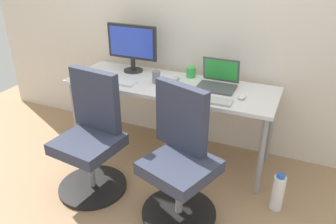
{
  "coord_description": "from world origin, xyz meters",
  "views": [
    {
      "loc": [
        1.05,
        -2.47,
        1.76
      ],
      "look_at": [
        0.0,
        -0.05,
        0.46
      ],
      "focal_mm": 36.11,
      "sensor_mm": 36.0,
      "label": 1
    }
  ],
  "objects_px": {
    "office_chair_left": "(92,139)",
    "desktop_monitor": "(132,45)",
    "office_chair_right": "(180,161)",
    "coffee_mug": "(191,72)",
    "open_laptop": "(218,80)",
    "water_bottle_on_floor": "(278,192)"
  },
  "relations": [
    {
      "from": "office_chair_left",
      "to": "desktop_monitor",
      "type": "height_order",
      "value": "desktop_monitor"
    },
    {
      "from": "office_chair_right",
      "to": "desktop_monitor",
      "type": "height_order",
      "value": "desktop_monitor"
    },
    {
      "from": "desktop_monitor",
      "to": "coffee_mug",
      "type": "xyz_separation_m",
      "value": [
        0.55,
        0.06,
        -0.2
      ]
    },
    {
      "from": "desktop_monitor",
      "to": "open_laptop",
      "type": "xyz_separation_m",
      "value": [
        0.83,
        -0.06,
        -0.19
      ]
    },
    {
      "from": "open_laptop",
      "to": "coffee_mug",
      "type": "distance_m",
      "value": 0.31
    },
    {
      "from": "office_chair_right",
      "to": "coffee_mug",
      "type": "bearing_deg",
      "value": 105.74
    },
    {
      "from": "office_chair_right",
      "to": "coffee_mug",
      "type": "relative_size",
      "value": 10.22
    },
    {
      "from": "water_bottle_on_floor",
      "to": "open_laptop",
      "type": "xyz_separation_m",
      "value": [
        -0.62,
        0.47,
        0.61
      ]
    },
    {
      "from": "office_chair_right",
      "to": "desktop_monitor",
      "type": "bearing_deg",
      "value": 134.42
    },
    {
      "from": "office_chair_left",
      "to": "coffee_mug",
      "type": "bearing_deg",
      "value": 60.87
    },
    {
      "from": "office_chair_left",
      "to": "water_bottle_on_floor",
      "type": "bearing_deg",
      "value": 11.52
    },
    {
      "from": "desktop_monitor",
      "to": "coffee_mug",
      "type": "height_order",
      "value": "desktop_monitor"
    },
    {
      "from": "water_bottle_on_floor",
      "to": "desktop_monitor",
      "type": "relative_size",
      "value": 0.65
    },
    {
      "from": "open_laptop",
      "to": "coffee_mug",
      "type": "xyz_separation_m",
      "value": [
        -0.28,
        0.12,
        -0.01
      ]
    },
    {
      "from": "open_laptop",
      "to": "coffee_mug",
      "type": "relative_size",
      "value": 3.37
    },
    {
      "from": "office_chair_left",
      "to": "coffee_mug",
      "type": "xyz_separation_m",
      "value": [
        0.49,
        0.87,
        0.32
      ]
    },
    {
      "from": "coffee_mug",
      "to": "office_chair_right",
      "type": "bearing_deg",
      "value": -74.26
    },
    {
      "from": "office_chair_left",
      "to": "open_laptop",
      "type": "distance_m",
      "value": 1.12
    },
    {
      "from": "water_bottle_on_floor",
      "to": "coffee_mug",
      "type": "height_order",
      "value": "coffee_mug"
    },
    {
      "from": "desktop_monitor",
      "to": "office_chair_right",
      "type": "bearing_deg",
      "value": -45.58
    },
    {
      "from": "water_bottle_on_floor",
      "to": "coffee_mug",
      "type": "distance_m",
      "value": 1.24
    },
    {
      "from": "office_chair_right",
      "to": "water_bottle_on_floor",
      "type": "bearing_deg",
      "value": 23.53
    }
  ]
}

